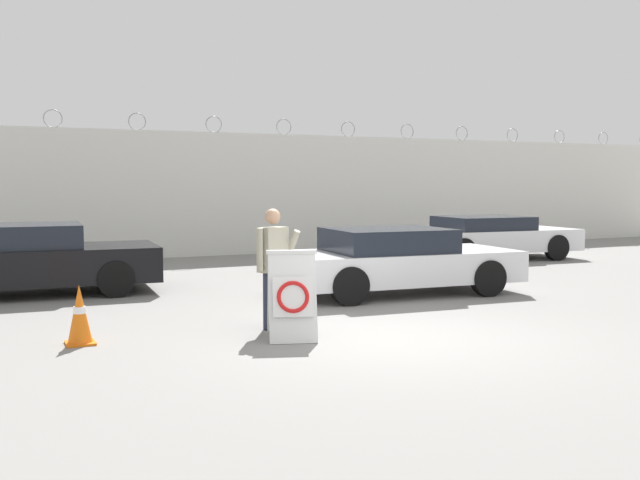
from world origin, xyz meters
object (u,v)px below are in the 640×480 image
(barricade_sign, at_px, (292,295))
(parked_car_far_side, at_px, (489,237))
(parked_car_rear_sedan, at_px, (395,260))
(parked_car_front_coupe, at_px, (31,259))
(security_guard, at_px, (273,263))
(traffic_cone_near, at_px, (80,315))

(barricade_sign, relative_size, parked_car_far_side, 0.24)
(parked_car_rear_sedan, height_order, parked_car_far_side, parked_car_rear_sedan)
(parked_car_front_coupe, relative_size, parked_car_far_side, 0.94)
(barricade_sign, height_order, security_guard, security_guard)
(parked_car_front_coupe, height_order, parked_car_rear_sedan, parked_car_front_coupe)
(traffic_cone_near, bearing_deg, parked_car_far_side, 27.98)
(parked_car_far_side, bearing_deg, security_guard, -141.42)
(security_guard, relative_size, traffic_cone_near, 2.21)
(parked_car_front_coupe, bearing_deg, traffic_cone_near, -82.71)
(security_guard, distance_m, parked_car_rear_sedan, 3.73)
(traffic_cone_near, height_order, parked_car_far_side, parked_car_far_side)
(barricade_sign, xyz_separation_m, traffic_cone_near, (-2.52, 0.80, -0.20))
(barricade_sign, relative_size, parked_car_front_coupe, 0.26)
(barricade_sign, height_order, parked_car_far_side, barricade_sign)
(barricade_sign, height_order, parked_car_rear_sedan, parked_car_rear_sedan)
(traffic_cone_near, relative_size, parked_car_far_side, 0.16)
(security_guard, xyz_separation_m, parked_car_far_side, (8.39, 5.93, -0.32))
(barricade_sign, distance_m, parked_car_rear_sedan, 4.12)
(parked_car_front_coupe, bearing_deg, parked_car_far_side, 9.93)
(parked_car_front_coupe, height_order, parked_car_far_side, parked_car_front_coupe)
(security_guard, xyz_separation_m, parked_car_rear_sedan, (3.15, 1.98, -0.31))
(traffic_cone_near, xyz_separation_m, parked_car_rear_sedan, (5.67, 1.85, 0.23))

